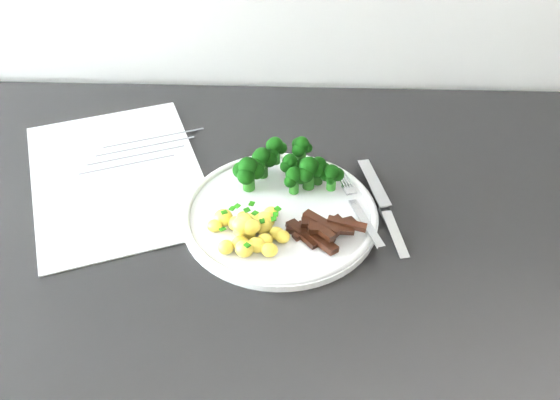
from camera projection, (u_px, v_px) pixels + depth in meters
The scene contains 8 objects.
counter at pixel (297, 399), 1.10m from camera, with size 2.38×0.60×0.89m.
recipe_paper at pixel (117, 175), 0.86m from camera, with size 0.32×0.38×0.00m.
plate at pixel (280, 214), 0.79m from camera, with size 0.25×0.25×0.01m.
broccoli at pixel (287, 165), 0.82m from camera, with size 0.15×0.09×0.05m.
potatoes at pixel (249, 229), 0.75m from camera, with size 0.10×0.09×0.04m.
beef_strips at pixel (321, 229), 0.75m from camera, with size 0.10×0.07×0.02m.
fork at pixel (360, 211), 0.78m from camera, with size 0.05×0.15×0.01m.
knife at pixel (388, 218), 0.78m from camera, with size 0.05×0.19×0.02m.
Camera 1 is at (0.10, 1.07, 1.43)m, focal length 40.14 mm.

